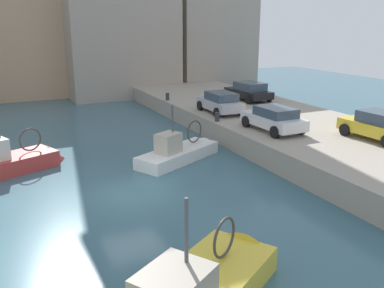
{
  "coord_description": "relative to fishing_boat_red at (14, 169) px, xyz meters",
  "views": [
    {
      "loc": [
        -4.94,
        -16.44,
        7.09
      ],
      "look_at": [
        3.82,
        2.12,
        1.2
      ],
      "focal_mm": 40.28,
      "sensor_mm": 36.0,
      "label": 1
    }
  ],
  "objects": [
    {
      "name": "water_surface",
      "position": [
        4.32,
        -5.29,
        -0.12
      ],
      "size": [
        80.0,
        80.0,
        0.0
      ],
      "primitive_type": "plane",
      "color": "#386070",
      "rests_on": "ground"
    },
    {
      "name": "fishing_boat_white",
      "position": [
        8.21,
        -1.79,
        0.01
      ],
      "size": [
        5.9,
        4.03,
        3.77
      ],
      "color": "white",
      "rests_on": "ground"
    },
    {
      "name": "parked_car_yellow",
      "position": [
        17.18,
        -6.47,
        1.82
      ],
      "size": [
        2.21,
        3.95,
        1.46
      ],
      "color": "gold",
      "rests_on": "quay_wall"
    },
    {
      "name": "parked_car_white",
      "position": [
        13.37,
        -2.67,
        1.78
      ],
      "size": [
        2.04,
        4.0,
        1.35
      ],
      "color": "silver",
      "rests_on": "quay_wall"
    },
    {
      "name": "waterfront_building_west",
      "position": [
        1.92,
        23.26,
        6.19
      ],
      "size": [
        9.57,
        7.36,
        12.58
      ],
      "color": "tan",
      "rests_on": "ground"
    },
    {
      "name": "parked_car_black",
      "position": [
        17.34,
        6.08,
        1.78
      ],
      "size": [
        2.25,
        4.13,
        1.38
      ],
      "color": "black",
      "rests_on": "quay_wall"
    },
    {
      "name": "mooring_bollard_mid",
      "position": [
        11.67,
        0.71,
        1.35
      ],
      "size": [
        0.28,
        0.28,
        0.55
      ],
      "primitive_type": "cylinder",
      "color": "#2D2D33",
      "rests_on": "quay_wall"
    },
    {
      "name": "parked_car_silver",
      "position": [
        13.04,
        2.83,
        1.79
      ],
      "size": [
        2.01,
        3.85,
        1.39
      ],
      "color": "#B7B7BC",
      "rests_on": "quay_wall"
    },
    {
      "name": "quay_wall",
      "position": [
        15.82,
        -5.29,
        0.48
      ],
      "size": [
        9.0,
        56.0,
        1.2
      ],
      "primitive_type": "cube",
      "color": "#9E9384",
      "rests_on": "ground"
    },
    {
      "name": "fishing_boat_red",
      "position": [
        0.0,
        0.0,
        0.0
      ],
      "size": [
        5.71,
        3.68,
        5.07
      ],
      "color": "#BC3833",
      "rests_on": "ground"
    },
    {
      "name": "waterfront_building_east",
      "position": [
        21.19,
        21.26,
        6.67
      ],
      "size": [
        8.6,
        9.18,
        13.55
      ],
      "color": "#A39384",
      "rests_on": "ground"
    },
    {
      "name": "mooring_bollard_north",
      "position": [
        11.67,
        8.71,
        1.35
      ],
      "size": [
        0.28,
        0.28,
        0.55
      ],
      "primitive_type": "cylinder",
      "color": "#2D2D33",
      "rests_on": "quay_wall"
    }
  ]
}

